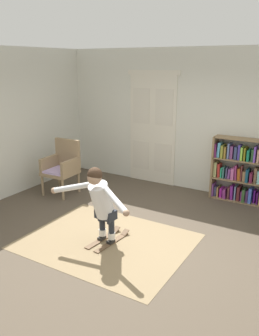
{
  "coord_description": "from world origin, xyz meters",
  "views": [
    {
      "loc": [
        2.54,
        -4.17,
        2.61
      ],
      "look_at": [
        -0.1,
        0.21,
        1.05
      ],
      "focal_mm": 37.3,
      "sensor_mm": 36.0,
      "label": 1
    }
  ],
  "objects_px": {
    "bookshelf": "(247,174)",
    "wicker_chair": "(62,166)",
    "person_skier": "(100,199)",
    "skis_pair": "(108,239)"
  },
  "relations": [
    {
      "from": "bookshelf",
      "to": "wicker_chair",
      "type": "bearing_deg",
      "value": -157.03
    },
    {
      "from": "wicker_chair",
      "to": "bookshelf",
      "type": "bearing_deg",
      "value": 22.97
    },
    {
      "from": "wicker_chair",
      "to": "person_skier",
      "type": "xyz_separation_m",
      "value": [
        1.95,
        -1.38,
        0.14
      ]
    },
    {
      "from": "skis_pair",
      "to": "bookshelf",
      "type": "bearing_deg",
      "value": 62.27
    },
    {
      "from": "bookshelf",
      "to": "wicker_chair",
      "type": "relative_size",
      "value": 1.27
    },
    {
      "from": "bookshelf",
      "to": "wicker_chair",
      "type": "height_order",
      "value": "bookshelf"
    },
    {
      "from": "skis_pair",
      "to": "person_skier",
      "type": "bearing_deg",
      "value": -95.69
    },
    {
      "from": "person_skier",
      "to": "skis_pair",
      "type": "bearing_deg",
      "value": 84.31
    },
    {
      "from": "wicker_chair",
      "to": "person_skier",
      "type": "relative_size",
      "value": 0.77
    },
    {
      "from": "bookshelf",
      "to": "skis_pair",
      "type": "relative_size",
      "value": 1.81
    }
  ]
}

